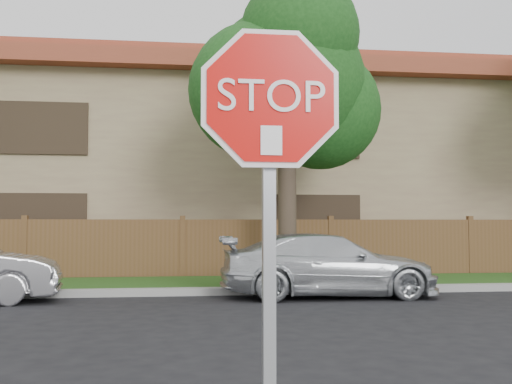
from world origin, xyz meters
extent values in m
cube|color=gray|center=(0.00, 8.15, 0.07)|extent=(70.00, 0.30, 0.15)
cube|color=#1E4714|center=(0.00, 9.80, 0.06)|extent=(70.00, 3.00, 0.12)
cube|color=brown|center=(0.00, 11.40, 0.80)|extent=(70.00, 0.12, 1.60)
cube|color=#967B5D|center=(0.00, 17.00, 3.00)|extent=(34.00, 8.00, 6.00)
cube|color=brown|center=(0.00, 17.00, 6.25)|extent=(35.20, 9.20, 0.50)
cube|color=brown|center=(0.00, 17.00, 6.85)|extent=(33.00, 5.50, 0.70)
cylinder|color=#382B21|center=(2.50, 9.70, 1.96)|extent=(0.44, 0.44, 3.92)
sphere|color=#154114|center=(2.50, 9.70, 4.90)|extent=(3.80, 3.80, 3.80)
sphere|color=#154114|center=(3.40, 10.00, 4.34)|extent=(3.00, 3.00, 3.00)
sphere|color=#154114|center=(1.70, 9.30, 4.62)|extent=(3.20, 3.20, 3.20)
sphere|color=#154114|center=(2.70, 9.10, 5.95)|extent=(2.80, 2.80, 2.80)
cube|color=gray|center=(0.41, -1.44, 1.25)|extent=(0.06, 0.06, 2.30)
cylinder|color=white|center=(0.41, -1.50, 2.15)|extent=(1.01, 0.02, 1.01)
cylinder|color=red|center=(0.41, -1.51, 2.15)|extent=(0.93, 0.02, 0.93)
cube|color=white|center=(0.41, -1.53, 1.93)|extent=(0.11, 0.00, 0.15)
imported|color=silver|center=(2.96, 7.52, 0.65)|extent=(4.49, 1.91, 1.29)
camera|label=1|loc=(-0.05, -4.50, 1.51)|focal=42.00mm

